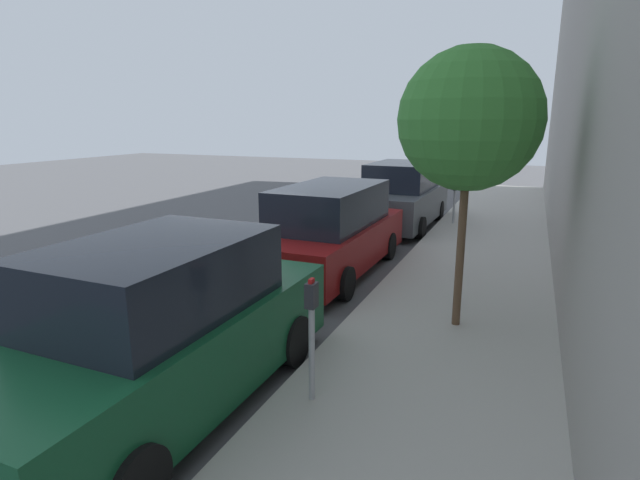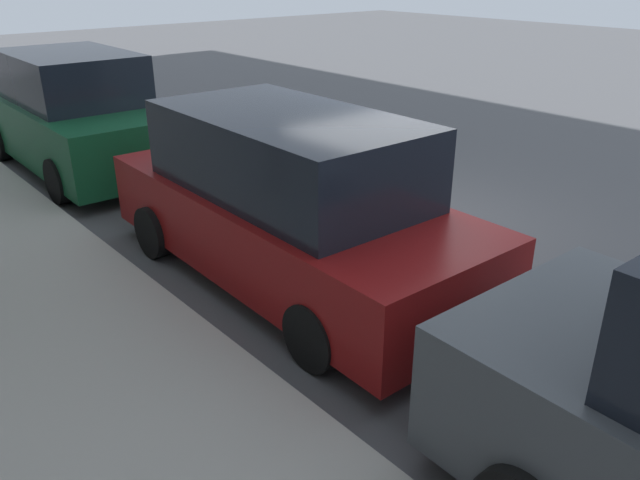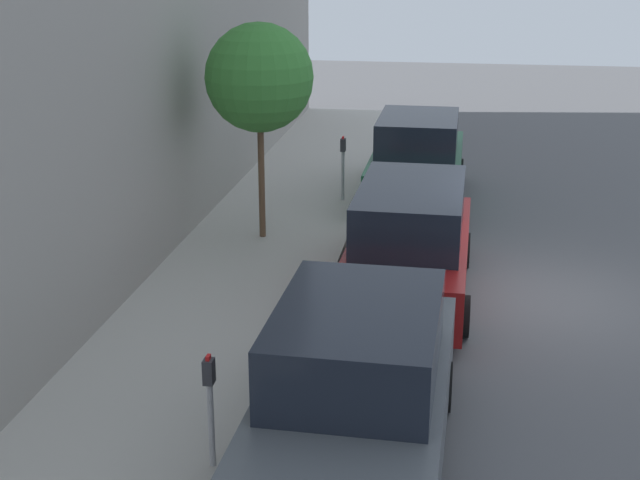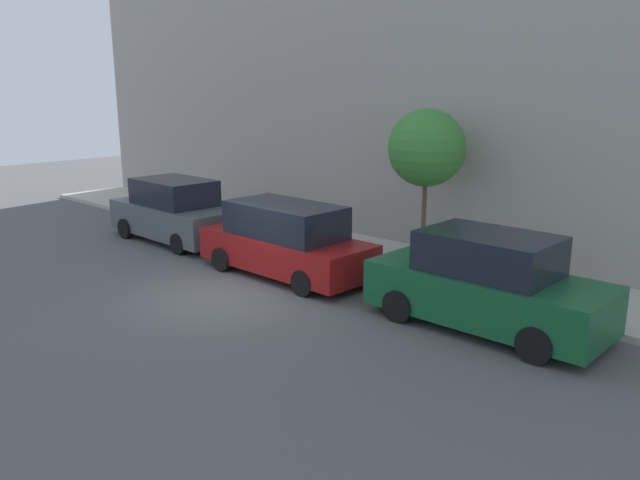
{
  "view_description": "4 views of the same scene",
  "coord_description": "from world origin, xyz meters",
  "views": [
    {
      "loc": [
        6.02,
        -9.57,
        3.25
      ],
      "look_at": [
        2.4,
        -1.0,
        1.0
      ],
      "focal_mm": 28.0,
      "sensor_mm": 36.0,
      "label": 1
    },
    {
      "loc": [
        6.02,
        5.26,
        3.32
      ],
      "look_at": [
        2.66,
        1.3,
        1.0
      ],
      "focal_mm": 35.0,
      "sensor_mm": 36.0,
      "label": 2
    },
    {
      "loc": [
        1.43,
        14.15,
        5.67
      ],
      "look_at": [
        3.61,
        0.48,
        1.0
      ],
      "focal_mm": 50.0,
      "sensor_mm": 36.0,
      "label": 3
    },
    {
      "loc": [
        -8.73,
        -11.14,
        4.79
      ],
      "look_at": [
        2.6,
        -0.65,
        1.0
      ],
      "focal_mm": 35.0,
      "sensor_mm": 36.0,
      "label": 4
    }
  ],
  "objects": [
    {
      "name": "ground_plane",
      "position": [
        0.0,
        0.0,
        0.0
      ],
      "size": [
        60.0,
        60.0,
        0.0
      ],
      "primitive_type": "plane",
      "color": "#515154"
    },
    {
      "name": "parked_minivan_second",
      "position": [
        2.15,
        0.16,
        0.92
      ],
      "size": [
        2.02,
        4.93,
        1.9
      ],
      "color": "maroon",
      "rests_on": "ground_plane"
    },
    {
      "name": "parked_suv_third",
      "position": [
        2.41,
        5.46,
        0.93
      ],
      "size": [
        2.08,
        4.84,
        1.98
      ],
      "color": "#4C5156",
      "rests_on": "ground_plane"
    },
    {
      "name": "parking_meter_far",
      "position": [
        3.95,
        5.89,
        0.98
      ],
      "size": [
        0.11,
        0.15,
        1.34
      ],
      "color": "#ADADB2",
      "rests_on": "sidewalk"
    },
    {
      "name": "sidewalk",
      "position": [
        5.06,
        0.0,
        0.07
      ],
      "size": [
        3.12,
        32.0,
        0.15
      ],
      "color": "#B2ADA3",
      "rests_on": "ground_plane"
    },
    {
      "name": "building_facade",
      "position": [
        7.62,
        0.0,
        6.17
      ],
      "size": [
        2.0,
        32.0,
        12.34
      ],
      "color": "gray",
      "rests_on": "ground_plane"
    },
    {
      "name": "parking_meter_near",
      "position": [
        3.95,
        -4.9,
        1.03
      ],
      "size": [
        0.11,
        0.15,
        1.44
      ],
      "color": "#ADADB2",
      "rests_on": "sidewalk"
    },
    {
      "name": "street_tree",
      "position": [
        5.15,
        -2.07,
        3.24
      ],
      "size": [
        2.03,
        2.03,
        4.12
      ],
      "color": "brown",
      "rests_on": "sidewalk"
    },
    {
      "name": "parked_suv_nearest",
      "position": [
        2.34,
        -5.47,
        0.93
      ],
      "size": [
        2.08,
        4.81,
        1.98
      ],
      "color": "#14512D",
      "rests_on": "ground_plane"
    }
  ]
}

